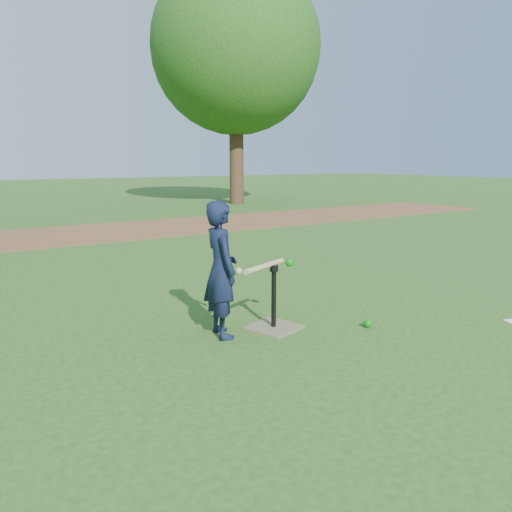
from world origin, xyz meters
TOP-DOWN VIEW (x-y plane):
  - ground at (0.00, 0.00)m, footprint 80.00×80.00m
  - dirt_strip at (0.00, 7.50)m, footprint 24.00×3.00m
  - child at (-0.78, 0.36)m, footprint 0.37×0.49m
  - wiffle_ball_ground at (0.48, -0.22)m, footprint 0.08×0.08m
  - batting_tee at (-0.28, 0.24)m, footprint 0.54×0.54m
  - swing_action at (-0.37, 0.23)m, footprint 0.68×0.28m
  - tree_right at (6.50, 12.00)m, footprint 5.80×5.80m

SIDE VIEW (x-z plane):
  - ground at x=0.00m, z-range 0.00..0.00m
  - dirt_strip at x=0.00m, z-range 0.00..0.01m
  - wiffle_ball_ground at x=0.48m, z-range 0.00..0.08m
  - batting_tee at x=-0.28m, z-range -0.20..0.42m
  - child at x=-0.78m, z-range 0.00..1.22m
  - swing_action at x=-0.37m, z-range 0.58..0.66m
  - tree_right at x=6.50m, z-range 1.19..9.39m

